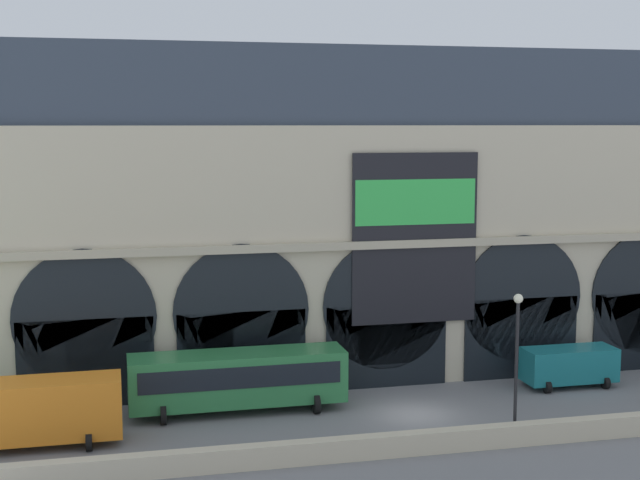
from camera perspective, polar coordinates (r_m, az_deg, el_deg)
ground_plane at (r=46.60m, az=6.07°, el=-10.96°), size 200.00×200.00×0.00m
quay_parapet_wall at (r=41.85m, az=8.47°, el=-12.45°), size 90.00×0.70×1.00m
station_building at (r=52.00m, az=3.40°, el=1.35°), size 50.32×6.10×18.90m
box_truck_west at (r=43.38m, az=-17.38°, el=-10.32°), size 7.50×2.91×3.12m
bus_midwest at (r=46.37m, az=-5.25°, el=-8.74°), size 11.00×3.25×3.10m
van_mideast at (r=52.56m, az=15.56°, el=-7.65°), size 5.20×2.48×2.20m
street_lamp_quayside at (r=42.72m, az=12.41°, el=-6.65°), size 0.44×0.44×6.90m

